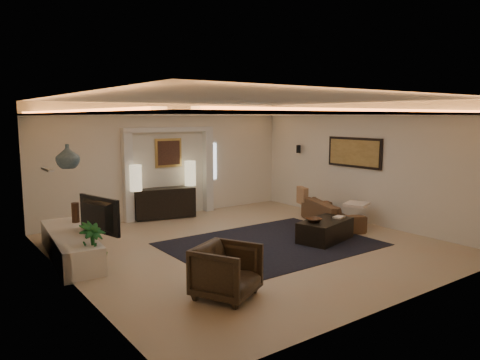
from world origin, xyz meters
TOP-DOWN VIEW (x-y plane):
  - floor at (0.00, 0.00)m, footprint 7.00×7.00m
  - ceiling at (0.00, 0.00)m, footprint 7.00×7.00m
  - wall_back at (0.00, 3.50)m, footprint 7.00×0.00m
  - wall_front at (0.00, -3.50)m, footprint 7.00×0.00m
  - wall_left at (-3.50, 0.00)m, footprint 0.00×7.00m
  - wall_right at (3.50, 0.00)m, footprint 0.00×7.00m
  - cove_soffit at (0.00, 0.00)m, footprint 7.00×7.00m
  - daylight_slit at (1.35, 3.48)m, footprint 0.25×0.03m
  - area_rug at (0.40, -0.20)m, footprint 4.00×3.00m
  - pilaster_left at (-1.15, 3.40)m, footprint 0.22×0.20m
  - pilaster_right at (1.15, 3.40)m, footprint 0.22×0.20m
  - alcove_header at (0.00, 3.40)m, footprint 2.52×0.20m
  - painting_frame at (0.00, 3.47)m, footprint 0.74×0.04m
  - painting_canvas at (0.00, 3.44)m, footprint 0.62×0.02m
  - art_panel_frame at (3.47, 0.30)m, footprint 0.04×1.64m
  - art_panel_gold at (3.44, 0.30)m, footprint 0.02×1.50m
  - wall_sconce at (3.38, 2.20)m, footprint 0.12×0.12m
  - wall_niche at (-3.44, 1.40)m, footprint 0.10×0.55m
  - console at (-0.25, 3.25)m, footprint 1.58×0.81m
  - lamp_left at (-1.01, 3.25)m, footprint 0.32×0.32m
  - lamp_right at (0.51, 3.25)m, footprint 0.38×0.38m
  - media_ledge at (-3.15, 1.30)m, footprint 0.94×2.74m
  - tv at (-2.81, 0.92)m, footprint 1.16×0.44m
  - figurine at (-2.81, 2.05)m, footprint 0.17×0.17m
  - ginger_jar at (-3.15, 1.15)m, footprint 0.46×0.46m
  - plant at (-3.09, 0.22)m, footprint 0.66×0.66m
  - sofa at (2.65, 0.24)m, footprint 2.11×1.44m
  - throw_blanket at (2.94, -0.26)m, footprint 0.74×0.68m
  - throw_pillow at (2.74, 1.35)m, footprint 0.27×0.46m
  - coffee_table at (1.50, -0.65)m, footprint 1.39×0.98m
  - bowl at (1.17, -0.62)m, footprint 0.39×0.39m
  - magazine at (1.90, -0.66)m, footprint 0.30×0.25m
  - armchair at (-1.85, -1.90)m, footprint 1.11×1.12m

SIDE VIEW (x-z plane):
  - floor at x=0.00m, z-range 0.00..0.00m
  - area_rug at x=0.40m, z-range 0.00..0.01m
  - coffee_table at x=1.50m, z-range -0.03..0.44m
  - media_ledge at x=-3.15m, z-range -0.03..0.48m
  - sofa at x=2.65m, z-range 0.00..0.58m
  - armchair at x=-1.85m, z-range 0.00..0.77m
  - console at x=-0.25m, z-range 0.02..0.78m
  - magazine at x=1.90m, z-range 0.41..0.44m
  - plant at x=-3.09m, z-range 0.00..0.86m
  - bowl at x=1.17m, z-range 0.41..0.49m
  - throw_blanket at x=2.94m, z-range 0.52..0.58m
  - throw_pillow at x=2.74m, z-range 0.33..0.77m
  - figurine at x=-2.81m, z-range 0.44..0.84m
  - tv at x=-2.81m, z-range 0.45..1.12m
  - lamp_left at x=-1.01m, z-range 0.77..1.41m
  - lamp_right at x=0.51m, z-range 0.77..1.41m
  - pilaster_left at x=-1.15m, z-range 0.00..2.20m
  - pilaster_right at x=1.15m, z-range 0.00..2.20m
  - daylight_slit at x=1.35m, z-range 0.85..1.85m
  - wall_back at x=0.00m, z-range -2.05..4.95m
  - wall_front at x=0.00m, z-range -2.05..4.95m
  - wall_left at x=-3.50m, z-range -2.05..4.95m
  - wall_right at x=3.50m, z-range -2.05..4.95m
  - painting_frame at x=0.00m, z-range 1.28..2.02m
  - painting_canvas at x=0.00m, z-range 1.34..1.96m
  - wall_niche at x=-3.44m, z-range 1.63..1.67m
  - wall_sconce at x=3.38m, z-range 1.57..1.79m
  - art_panel_gold at x=3.44m, z-range 1.39..2.01m
  - art_panel_frame at x=3.47m, z-range 1.33..2.07m
  - ginger_jar at x=-3.15m, z-range 1.67..2.10m
  - alcove_header at x=0.00m, z-range 2.19..2.31m
  - cove_soffit at x=0.00m, z-range 2.60..2.64m
  - ceiling at x=0.00m, z-range 2.90..2.90m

